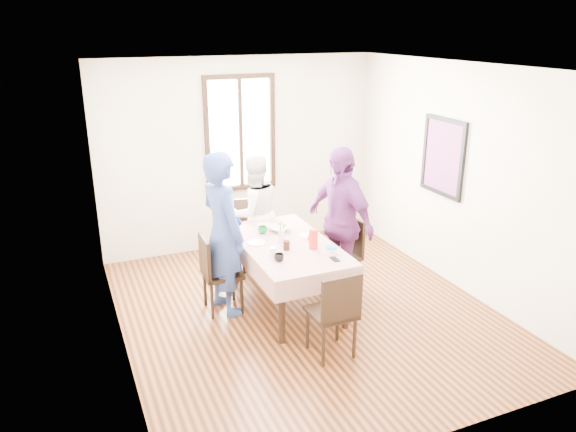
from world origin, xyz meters
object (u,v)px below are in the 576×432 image
object	(u,v)px
chair_right	(339,256)
person_left	(222,234)
chair_left	(222,273)
person_far	(253,213)
chair_near	(331,312)
person_right	(339,222)
chair_far	(253,235)
dining_table	(286,274)

from	to	relation	value
chair_right	person_left	bearing A→B (deg)	77.49
chair_left	person_far	distance (m)	1.23
chair_left	person_left	xyz separation A→B (m)	(0.02, 0.00, 0.47)
chair_near	person_right	xyz separation A→B (m)	(0.70, 1.17, 0.44)
chair_far	chair_near	world-z (taller)	same
chair_left	person_right	distance (m)	1.49
dining_table	chair_near	size ratio (longest dim) A/B	1.79
chair_near	person_far	bearing A→B (deg)	88.84
chair_far	person_left	xyz separation A→B (m)	(-0.70, -0.97, 0.47)
person_left	person_right	size ratio (longest dim) A/B	1.03
chair_left	person_right	bearing A→B (deg)	87.58
chair_left	chair_near	bearing A→B (deg)	31.07
chair_left	chair_near	world-z (taller)	same
chair_left	chair_right	xyz separation A→B (m)	(1.43, -0.10, 0.00)
chair_near	chair_far	bearing A→B (deg)	88.84
chair_right	chair_near	size ratio (longest dim) A/B	1.00
person_far	person_right	distance (m)	1.27
chair_near	person_left	distance (m)	1.52
chair_left	person_right	xyz separation A→B (m)	(1.41, -0.10, 0.44)
chair_far	person_right	size ratio (longest dim) A/B	0.51
chair_near	person_far	xyz separation A→B (m)	(-0.00, 2.22, 0.32)
dining_table	person_left	size ratio (longest dim) A/B	0.88
person_far	person_right	world-z (taller)	person_right
chair_left	chair_far	size ratio (longest dim) A/B	1.00
person_right	person_left	bearing A→B (deg)	-107.20
dining_table	person_right	bearing A→B (deg)	4.18
person_left	person_far	size ratio (longest dim) A/B	1.19
chair_far	chair_near	xyz separation A→B (m)	(0.00, -2.24, 0.00)
person_far	chair_far	bearing A→B (deg)	-98.09
chair_right	chair_near	distance (m)	1.37
chair_near	chair_right	bearing A→B (deg)	57.39
chair_right	person_right	xyz separation A→B (m)	(-0.02, 0.00, 0.44)
person_left	person_far	xyz separation A→B (m)	(0.70, 0.95, -0.15)
chair_left	person_far	world-z (taller)	person_far
chair_far	person_left	world-z (taller)	person_left
chair_far	chair_near	size ratio (longest dim) A/B	1.00
chair_left	chair_near	xyz separation A→B (m)	(0.72, -1.27, 0.00)
chair_right	person_right	bearing A→B (deg)	81.61
dining_table	chair_far	world-z (taller)	chair_far
chair_left	person_far	bearing A→B (deg)	144.60
chair_near	person_far	distance (m)	2.24
dining_table	chair_far	bearing A→B (deg)	90.00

